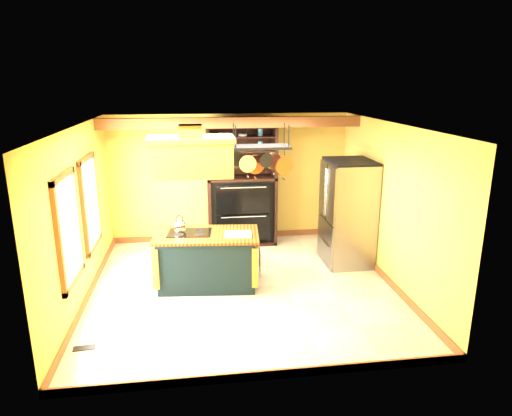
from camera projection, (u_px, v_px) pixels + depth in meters
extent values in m
plane|color=beige|center=(243.00, 287.00, 7.69)|extent=(5.00, 5.00, 0.00)
plane|color=white|center=(241.00, 125.00, 6.95)|extent=(5.00, 5.00, 0.00)
cube|color=gold|center=(230.00, 178.00, 9.70)|extent=(5.00, 0.02, 2.70)
cube|color=gold|center=(266.00, 273.00, 4.94)|extent=(5.00, 0.02, 2.70)
cube|color=gold|center=(80.00, 216.00, 6.99)|extent=(0.02, 5.00, 2.70)
cube|color=gold|center=(390.00, 205.00, 7.65)|extent=(0.02, 5.00, 2.70)
cube|color=brown|center=(232.00, 123.00, 8.61)|extent=(5.00, 0.15, 0.20)
cube|color=brown|center=(68.00, 229.00, 6.22)|extent=(0.06, 1.06, 1.56)
cube|color=white|center=(70.00, 229.00, 6.22)|extent=(0.02, 0.85, 1.34)
cube|color=brown|center=(90.00, 203.00, 7.56)|extent=(0.06, 1.06, 1.56)
cube|color=white|center=(92.00, 203.00, 7.56)|extent=(0.02, 0.85, 1.34)
cube|color=black|center=(207.00, 261.00, 7.65)|extent=(1.65, 1.00, 0.88)
cube|color=brown|center=(207.00, 235.00, 7.53)|extent=(1.79, 1.11, 0.04)
cube|color=black|center=(190.00, 233.00, 7.56)|extent=(0.76, 0.56, 0.01)
ellipsoid|color=silver|center=(180.00, 225.00, 7.63)|extent=(0.20, 0.20, 0.16)
cube|color=white|center=(238.00, 234.00, 7.47)|extent=(0.46, 0.37, 0.02)
cube|color=#BF7C2F|center=(191.00, 159.00, 7.16)|extent=(1.27, 0.69, 0.54)
cube|color=brown|center=(191.00, 139.00, 7.07)|extent=(1.35, 0.76, 0.08)
cube|color=#BF7C2F|center=(190.00, 133.00, 7.05)|extent=(0.35, 0.35, 0.26)
cube|color=black|center=(261.00, 147.00, 7.26)|extent=(0.92, 0.46, 0.04)
cylinder|color=black|center=(236.00, 137.00, 6.98)|extent=(0.02, 0.02, 0.36)
cylinder|color=black|center=(284.00, 134.00, 7.44)|extent=(0.02, 0.02, 0.36)
cylinder|color=black|center=(237.00, 159.00, 7.35)|extent=(0.24, 0.04, 0.24)
cylinder|color=silver|center=(248.00, 164.00, 7.21)|extent=(0.28, 0.04, 0.28)
cylinder|color=#BD532F|center=(255.00, 165.00, 7.42)|extent=(0.31, 0.04, 0.31)
cylinder|color=black|center=(266.00, 160.00, 7.23)|extent=(0.24, 0.04, 0.24)
cylinder|color=silver|center=(273.00, 161.00, 7.44)|extent=(0.28, 0.04, 0.28)
cylinder|color=#BD532F|center=(284.00, 166.00, 7.30)|extent=(0.31, 0.04, 0.31)
cube|color=gray|center=(348.00, 213.00, 8.50)|extent=(0.80, 0.99, 1.93)
cube|color=gray|center=(331.00, 195.00, 8.10)|extent=(0.03, 0.47, 1.04)
cube|color=gray|center=(324.00, 189.00, 8.57)|extent=(0.03, 0.47, 1.04)
cube|color=gray|center=(325.00, 241.00, 8.59)|extent=(0.03, 0.95, 0.81)
cube|color=black|center=(345.00, 260.00, 8.76)|extent=(0.76, 0.94, 0.06)
cube|color=black|center=(240.00, 183.00, 9.71)|extent=(1.42, 0.06, 2.51)
cube|color=black|center=(209.00, 186.00, 9.37)|extent=(0.06, 0.60, 2.51)
cube|color=black|center=(274.00, 185.00, 9.54)|extent=(0.06, 0.60, 2.51)
cube|color=black|center=(242.00, 178.00, 9.41)|extent=(1.42, 0.60, 0.05)
cube|color=black|center=(242.00, 209.00, 9.62)|extent=(1.30, 0.50, 1.36)
cube|color=black|center=(243.00, 200.00, 9.21)|extent=(1.11, 0.04, 0.60)
cube|color=black|center=(244.00, 228.00, 9.37)|extent=(1.11, 0.04, 0.55)
cube|color=black|center=(241.00, 165.00, 9.34)|extent=(1.30, 0.54, 0.02)
cube|color=black|center=(241.00, 150.00, 9.26)|extent=(1.30, 0.54, 0.02)
cube|color=black|center=(241.00, 136.00, 9.18)|extent=(1.30, 0.54, 0.03)
cylinder|color=white|center=(225.00, 163.00, 9.23)|extent=(0.22, 0.22, 0.07)
cylinder|color=#458CC2|center=(260.00, 145.00, 9.23)|extent=(0.10, 0.10, 0.17)
cube|color=black|center=(84.00, 348.00, 5.93)|extent=(0.29, 0.14, 0.01)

